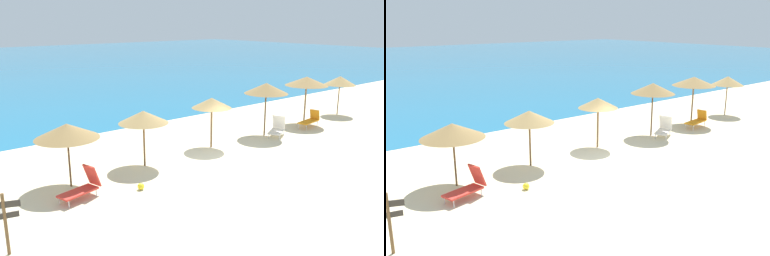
% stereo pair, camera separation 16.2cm
% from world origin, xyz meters
% --- Properties ---
extents(ground_plane, '(160.00, 160.00, 0.00)m').
position_xyz_m(ground_plane, '(0.00, 0.00, 0.00)').
color(ground_plane, beige).
extents(beach_umbrella_1, '(2.38, 2.38, 2.45)m').
position_xyz_m(beach_umbrella_1, '(-6.55, 1.63, 2.17)').
color(beach_umbrella_1, brown).
rests_on(beach_umbrella_1, ground_plane).
extents(beach_umbrella_2, '(2.12, 2.12, 2.43)m').
position_xyz_m(beach_umbrella_2, '(-3.14, 1.78, 2.16)').
color(beach_umbrella_2, brown).
rests_on(beach_umbrella_2, ground_plane).
extents(beach_umbrella_3, '(1.93, 1.93, 2.47)m').
position_xyz_m(beach_umbrella_3, '(0.90, 1.97, 2.21)').
color(beach_umbrella_3, brown).
rests_on(beach_umbrella_3, ground_plane).
extents(beach_umbrella_4, '(2.33, 2.33, 2.87)m').
position_xyz_m(beach_umbrella_4, '(4.58, 1.73, 2.58)').
color(beach_umbrella_4, brown).
rests_on(beach_umbrella_4, ground_plane).
extents(beach_umbrella_5, '(2.52, 2.52, 2.85)m').
position_xyz_m(beach_umbrella_5, '(8.45, 1.93, 2.58)').
color(beach_umbrella_5, brown).
rests_on(beach_umbrella_5, ground_plane).
extents(beach_umbrella_6, '(2.02, 2.02, 2.55)m').
position_xyz_m(beach_umbrella_6, '(12.26, 2.03, 2.25)').
color(beach_umbrella_6, brown).
rests_on(beach_umbrella_6, ground_plane).
extents(lounge_chair_0, '(1.62, 0.95, 1.13)m').
position_xyz_m(lounge_chair_0, '(-6.65, 0.33, 0.44)').
color(lounge_chair_0, red).
rests_on(lounge_chair_0, ground_plane).
extents(lounge_chair_1, '(1.66, 0.76, 0.97)m').
position_xyz_m(lounge_chair_1, '(7.95, 1.17, 0.44)').
color(lounge_chair_1, orange).
rests_on(lounge_chair_1, ground_plane).
extents(lounge_chair_2, '(1.54, 1.24, 1.07)m').
position_xyz_m(lounge_chair_2, '(5.01, 1.19, 0.42)').
color(lounge_chair_2, white).
rests_on(lounge_chair_2, ground_plane).
extents(wooden_signpost, '(0.79, 0.34, 1.76)m').
position_xyz_m(wooden_signpost, '(-9.77, -1.76, 1.05)').
color(wooden_signpost, brown).
rests_on(wooden_signpost, ground_plane).
extents(beach_ball, '(0.26, 0.26, 0.26)m').
position_xyz_m(beach_ball, '(-4.68, -0.33, 0.13)').
color(beach_ball, yellow).
rests_on(beach_ball, ground_plane).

